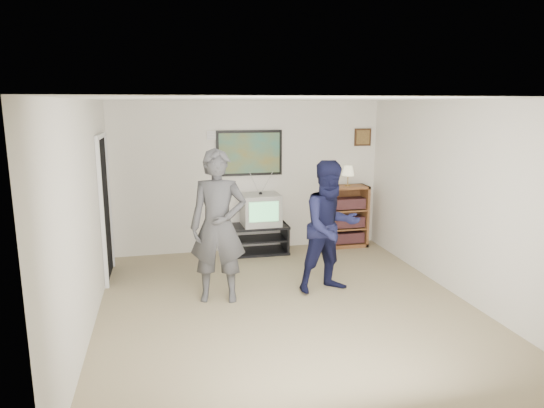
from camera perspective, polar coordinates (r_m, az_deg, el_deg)
name	(u,v)px	position (r m, az deg, el deg)	size (l,w,h in m)	color
room_shell	(280,202)	(6.05, 0.98, 0.28)	(4.51, 5.00, 2.51)	#76644A
media_stand	(259,239)	(8.10, -1.57, -4.12)	(0.97, 0.54, 0.48)	black
crt_television	(261,210)	(7.98, -1.34, -0.66)	(0.61, 0.52, 0.52)	#A7A7A2
bookshelf	(348,216)	(8.52, 8.91, -1.42)	(0.65, 0.37, 1.07)	brown
table_lamp	(348,176)	(8.40, 8.93, 3.30)	(0.21, 0.21, 0.34)	beige
person_tall	(218,226)	(6.04, -6.34, -2.64)	(0.70, 0.46, 1.92)	#3F4043
person_short	(331,227)	(6.37, 6.92, -2.70)	(0.85, 0.66, 1.75)	#121433
controller_left	(218,208)	(6.24, -6.33, -0.52)	(0.03, 0.12, 0.03)	white
controller_right	(323,207)	(6.53, 6.02, -0.39)	(0.03, 0.11, 0.03)	white
poster	(249,153)	(8.05, -2.67, 6.01)	(1.10, 0.03, 0.75)	black
air_vent	(216,135)	(7.95, -6.64, 8.04)	(0.28, 0.02, 0.14)	white
small_picture	(363,137)	(8.62, 10.62, 7.74)	(0.30, 0.03, 0.30)	black
doorway	(105,209)	(7.20, -19.09, -0.54)	(0.03, 0.85, 2.00)	black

